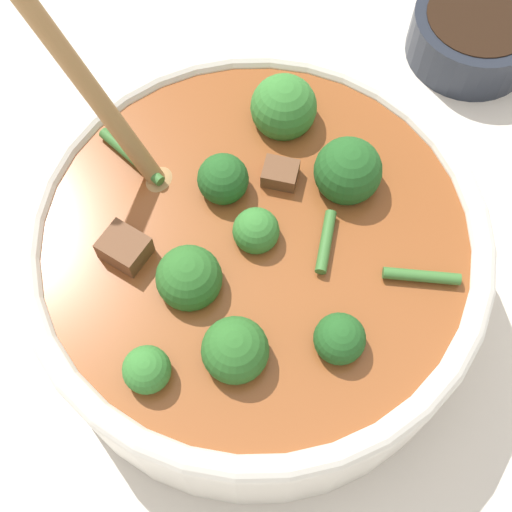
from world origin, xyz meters
name	(u,v)px	position (x,y,z in m)	size (l,w,h in m)	color
ground_plane	(256,292)	(0.00, 0.00, 0.00)	(4.00, 4.00, 0.00)	silver
stew_bowl	(256,259)	(0.00, 0.00, 0.05)	(0.29, 0.34, 0.28)	white
condiment_bowl	(475,32)	(-0.28, 0.06, 0.02)	(0.11, 0.11, 0.04)	#232833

